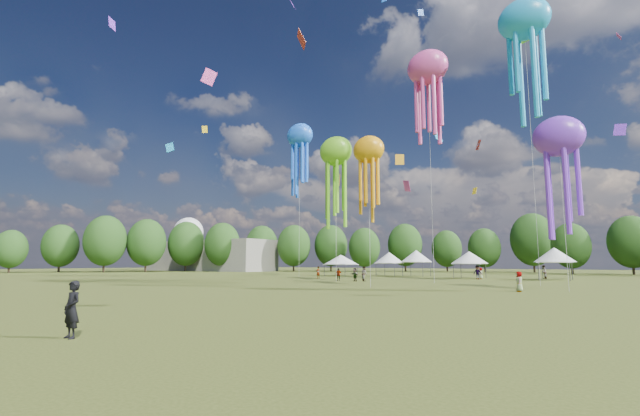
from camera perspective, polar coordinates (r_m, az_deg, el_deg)
The scene contains 10 objects.
ground at distance 22.83m, azimuth -31.58°, elevation -11.86°, with size 300.00×300.00×0.00m, color #384416.
observer_main at distance 15.58m, azimuth -29.76°, elevation -11.46°, with size 0.63×0.42×1.73m, color black.
spectator_near at distance 53.65m, azimuth 5.82°, elevation -8.58°, with size 0.87×0.68×1.80m, color gray.
spectators_far at distance 58.55m, azimuth 16.61°, elevation -8.23°, with size 29.58×32.17×1.89m.
festival_tents at distance 69.46m, azimuth 13.75°, elevation -6.30°, with size 37.15×10.85×4.29m.
show_kites at distance 53.83m, azimuth 11.85°, elevation 11.86°, with size 42.56×21.83×30.31m.
small_kites at distance 60.88m, azimuth 11.86°, elevation 17.69°, with size 75.09×51.28×43.60m.
treeline at distance 76.18m, azimuth 15.50°, elevation -3.67°, with size 201.57×95.24×13.43m.
hangar at distance 123.39m, azimuth -14.47°, elevation -6.11°, with size 40.00×12.00×8.00m, color gray.
radome at distance 139.70m, azimuth -16.89°, elevation -3.66°, with size 9.00×9.00×16.00m.
Camera 1 is at (20.63, -9.50, 2.30)m, focal length 24.42 mm.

